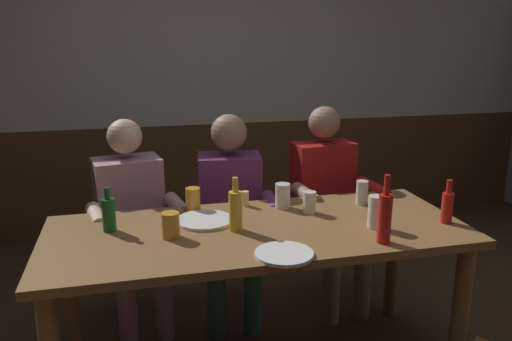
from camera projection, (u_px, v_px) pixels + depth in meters
back_wall_upper at (195, 26)px, 4.12m from camera, size 6.18×0.12×1.59m
back_wall_wainscot at (200, 175)px, 4.45m from camera, size 6.18×0.12×0.91m
dining_table at (258, 249)px, 2.43m from camera, size 1.97×0.80×0.76m
person_0 at (132, 215)px, 2.89m from camera, size 0.55×0.59×1.19m
person_1 at (231, 207)px, 3.01m from camera, size 0.54×0.58×1.20m
person_2 at (328, 199)px, 3.15m from camera, size 0.53×0.54×1.22m
table_candle at (245, 199)px, 2.70m from camera, size 0.04×0.04×0.08m
plate_0 at (284, 254)px, 2.10m from camera, size 0.24×0.24×0.01m
plate_1 at (205, 220)px, 2.48m from camera, size 0.28×0.28×0.01m
bottle_0 at (236, 210)px, 2.35m from camera, size 0.06×0.06×0.25m
bottle_1 at (109, 214)px, 2.35m from camera, size 0.06×0.06×0.21m
bottle_2 at (447, 206)px, 2.45m from camera, size 0.05×0.05×0.21m
bottle_3 at (385, 217)px, 2.21m from camera, size 0.06×0.06×0.31m
pint_glass_0 at (362, 193)px, 2.73m from camera, size 0.06×0.06×0.13m
pint_glass_1 at (193, 199)px, 2.63m from camera, size 0.07×0.07×0.12m
pint_glass_2 at (310, 202)px, 2.60m from camera, size 0.07×0.07×0.11m
pint_glass_3 at (171, 225)px, 2.28m from camera, size 0.08×0.08×0.12m
pint_glass_4 at (376, 212)px, 2.39m from camera, size 0.07×0.07×0.16m
pint_glass_5 at (283, 196)px, 2.67m from camera, size 0.08×0.08×0.13m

